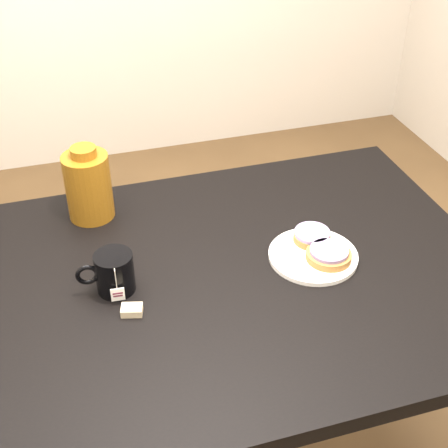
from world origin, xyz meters
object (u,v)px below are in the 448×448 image
object	(u,v)px
teabag_pouch	(132,310)
bagel_package	(88,185)
bagel_back	(312,236)
mug	(114,272)
table	(196,306)
bagel_front	(329,254)
plate	(313,255)

from	to	relation	value
teabag_pouch	bagel_package	world-z (taller)	bagel_package
bagel_back	teabag_pouch	size ratio (longest dim) A/B	2.79
mug	bagel_package	world-z (taller)	bagel_package
table	bagel_front	world-z (taller)	bagel_front
table	teabag_pouch	world-z (taller)	teabag_pouch
teabag_pouch	bagel_package	bearing A→B (deg)	95.07
mug	teabag_pouch	world-z (taller)	mug
mug	teabag_pouch	bearing A→B (deg)	-72.50
mug	plate	bearing A→B (deg)	0.82
plate	bagel_back	xyz separation A→B (m)	(0.02, 0.05, 0.02)
teabag_pouch	bagel_package	size ratio (longest dim) A/B	0.23
table	teabag_pouch	bearing A→B (deg)	-156.65
bagel_back	mug	xyz separation A→B (m)	(-0.48, -0.03, 0.02)
table	bagel_front	distance (m)	0.33
bagel_package	teabag_pouch	bearing A→B (deg)	-84.93
bagel_front	bagel_package	size ratio (longest dim) A/B	0.76
mug	teabag_pouch	size ratio (longest dim) A/B	2.90
plate	teabag_pouch	xyz separation A→B (m)	(-0.44, -0.06, 0.00)
table	bagel_package	size ratio (longest dim) A/B	7.03
table	teabag_pouch	xyz separation A→B (m)	(-0.16, -0.07, 0.09)
bagel_front	teabag_pouch	xyz separation A→B (m)	(-0.47, -0.04, -0.02)
teabag_pouch	mug	bearing A→B (deg)	103.78
plate	bagel_package	xyz separation A→B (m)	(-0.48, 0.33, 0.08)
plate	bagel_back	world-z (taller)	bagel_back
bagel_front	plate	bearing A→B (deg)	135.33
mug	bagel_package	xyz separation A→B (m)	(-0.01, 0.31, 0.04)
bagel_package	mug	bearing A→B (deg)	-87.47
table	plate	size ratio (longest dim) A/B	6.62
bagel_front	mug	size ratio (longest dim) A/B	1.16
plate	bagel_back	distance (m)	0.06
bagel_front	bagel_package	world-z (taller)	bagel_package
plate	bagel_front	bearing A→B (deg)	-44.67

